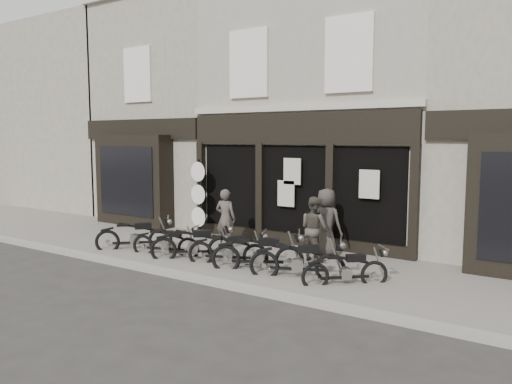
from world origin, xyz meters
The scene contains 17 objects.
ground_plane centered at (0.00, 0.00, 0.00)m, with size 90.00×90.00×0.00m, color #2D2B28.
pavement centered at (0.00, 0.90, 0.06)m, with size 30.00×4.20×0.12m, color slate.
kerb centered at (0.00, -1.25, 0.07)m, with size 30.00×0.25×0.13m, color gray.
central_building centered at (0.00, 5.95, 4.08)m, with size 7.30×6.22×8.34m.
neighbour_left centered at (-6.35, 5.90, 4.04)m, with size 5.60×6.73×8.34m.
filler_left centered at (-14.50, 6.00, 4.10)m, with size 11.00×6.00×8.20m, color #A29B89.
motorcycle_0 centered at (-3.39, -0.06, 0.40)m, with size 1.72×1.61×1.01m.
motorcycle_1 centered at (-2.19, -0.08, 0.36)m, with size 1.85×0.86×0.92m.
motorcycle_2 centered at (-1.30, -0.02, 0.41)m, with size 1.84×1.48×1.03m.
motorcycle_3 centered at (-0.21, 0.06, 0.39)m, with size 1.92×1.03×0.98m.
motorcycle_4 centered at (0.69, 0.01, 0.42)m, with size 2.01×1.29×1.05m.
motorcycle_5 centered at (1.77, -0.04, 0.41)m, with size 2.03×1.11×1.03m.
motorcycle_6 centered at (2.88, 0.06, 0.36)m, with size 1.55×1.43×0.91m.
man_left centered at (-1.39, 1.48, 0.95)m, with size 0.60×0.40×1.66m, color #4A423D.
man_centre centered at (1.38, 1.51, 0.93)m, with size 0.79×0.62×1.63m, color #444037.
man_right centered at (1.42, 2.11, 1.01)m, with size 0.87×0.57×1.78m, color #393430.
advert_sign_post centered at (-3.14, 2.39, 1.23)m, with size 0.62×0.40×2.53m.
Camera 1 is at (7.01, -9.57, 3.21)m, focal length 35.00 mm.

